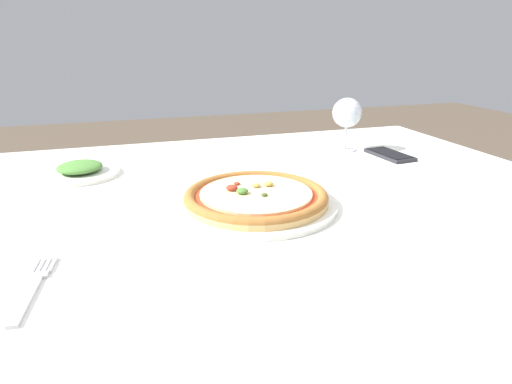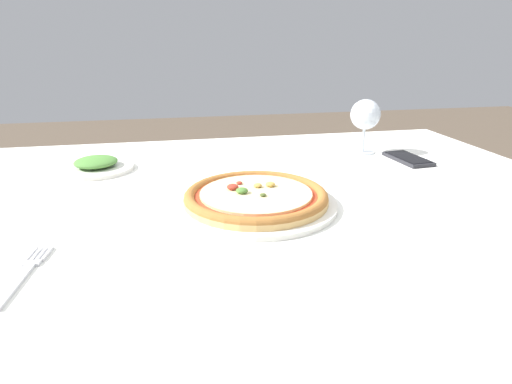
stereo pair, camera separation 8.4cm
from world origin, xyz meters
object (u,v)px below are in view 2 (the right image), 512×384
Objects in this scene: wine_glass_far_left at (365,116)px; dining_table at (268,227)px; fork at (24,273)px; side_plate at (96,165)px; cell_phone at (408,159)px; pizza_plate at (256,198)px.

dining_table is at bearing -139.09° from wine_glass_far_left.
side_plate is at bearing 86.87° from fork.
wine_glass_far_left reaches higher than side_plate.
dining_table is 0.49m from cell_phone.
pizza_plate reaches higher than fork.
pizza_plate is at bearing -42.43° from side_plate.
dining_table is at bearing 50.68° from pizza_plate.
cell_phone is (0.09, -0.10, -0.10)m from wine_glass_far_left.
side_plate is at bearing 137.57° from pizza_plate.
pizza_plate reaches higher than side_plate.
cell_phone is at bearing 27.11° from fork.
wine_glass_far_left is (0.39, 0.35, 0.09)m from pizza_plate.
dining_table is 9.39× the size of wine_glass_far_left.
side_plate is (-0.38, 0.27, 0.08)m from dining_table.
cell_phone is at bearing 27.29° from pizza_plate.
pizza_plate reaches higher than dining_table.
pizza_plate is 2.14× the size of cell_phone.
wine_glass_far_left is at bearing 41.96° from pizza_plate.
pizza_plate is 0.53m from wine_glass_far_left.
cell_phone is (0.44, 0.20, 0.08)m from dining_table.
wine_glass_far_left is (0.35, 0.30, 0.18)m from dining_table.
pizza_plate is 0.42m from fork.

